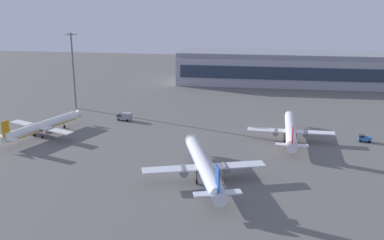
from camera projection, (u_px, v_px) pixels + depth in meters
The scene contains 8 objects.
ground_plane at pixel (222, 170), 134.40m from camera, with size 416.00×416.00×0.00m, color #605E5B.
terminal_building at pixel (299, 69), 239.13m from camera, with size 122.65×22.40×16.40m.
airplane_taxiway_distant at pixel (204, 166), 126.17m from camera, with size 32.62×41.51×10.87m.
airplane_terminal_side at pixel (42, 126), 162.11m from camera, with size 26.55×33.62×9.09m.
airplane_near_gate at pixel (291, 131), 157.41m from camera, with size 28.59×36.75×9.43m.
catering_truck at pixel (125, 116), 180.45m from camera, with size 5.95×3.21×3.05m.
cargo_loader at pixel (365, 138), 157.03m from camera, with size 4.39×2.56×2.25m.
apron_light_west at pixel (73, 67), 192.77m from camera, with size 4.80×0.90×31.24m.
Camera 1 is at (7.62, -124.76, 52.09)m, focal length 44.43 mm.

